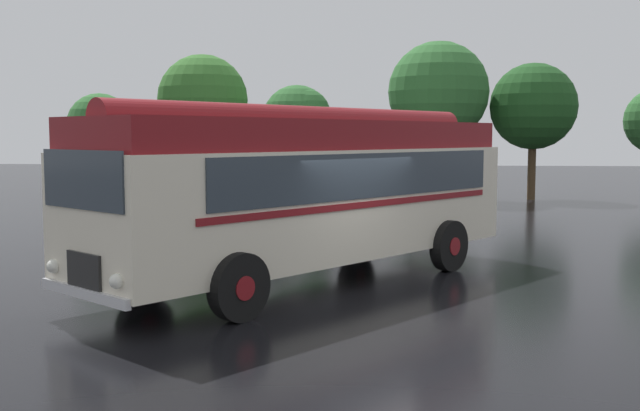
{
  "coord_description": "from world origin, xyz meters",
  "views": [
    {
      "loc": [
        0.63,
        -13.78,
        2.92
      ],
      "look_at": [
        -0.78,
        2.38,
        1.4
      ],
      "focal_mm": 42.0,
      "sensor_mm": 36.0,
      "label": 1
    }
  ],
  "objects_px": {
    "car_mid_left": "(432,193)",
    "box_van": "(275,178)",
    "vintage_bus": "(313,188)",
    "car_near_left": "(349,192)"
  },
  "relations": [
    {
      "from": "car_near_left",
      "to": "car_mid_left",
      "type": "height_order",
      "value": "same"
    },
    {
      "from": "vintage_bus",
      "to": "box_van",
      "type": "relative_size",
      "value": 1.62
    },
    {
      "from": "car_near_left",
      "to": "box_van",
      "type": "distance_m",
      "value": 2.81
    },
    {
      "from": "car_near_left",
      "to": "box_van",
      "type": "height_order",
      "value": "box_van"
    },
    {
      "from": "car_mid_left",
      "to": "box_van",
      "type": "relative_size",
      "value": 0.73
    },
    {
      "from": "vintage_bus",
      "to": "car_mid_left",
      "type": "distance_m",
      "value": 13.02
    },
    {
      "from": "car_mid_left",
      "to": "vintage_bus",
      "type": "bearing_deg",
      "value": -103.97
    },
    {
      "from": "vintage_bus",
      "to": "car_near_left",
      "type": "relative_size",
      "value": 2.21
    },
    {
      "from": "vintage_bus",
      "to": "box_van",
      "type": "xyz_separation_m",
      "value": [
        -2.67,
        12.81,
        -0.53
      ]
    },
    {
      "from": "vintage_bus",
      "to": "box_van",
      "type": "distance_m",
      "value": 13.1
    }
  ]
}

